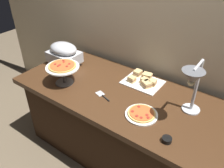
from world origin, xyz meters
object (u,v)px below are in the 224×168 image
Objects in this scene: pizza_plate_front at (142,114)px; sauce_cup_near at (167,140)px; pizza_plate_center at (63,68)px; serving_spatula at (103,96)px; chafing_dish at (64,53)px; heat_lamp at (193,81)px; sandwich_platter at (143,80)px.

sauce_cup_near is at bearing -26.04° from pizza_plate_front.
pizza_plate_center is 1.08m from sauce_cup_near.
sauce_cup_near reaches higher than serving_spatula.
chafing_dish is 1.08× the size of pizza_plate_center.
sauce_cup_near is at bearing -15.17° from chafing_dish.
sauce_cup_near is 0.39× the size of serving_spatula.
heat_lamp is at bearing -3.75° from chafing_dish.
serving_spatula is (-0.66, 0.15, -0.01)m from sauce_cup_near.
pizza_plate_front is 3.69× the size of sauce_cup_near.
chafing_dish is 4.74× the size of sauce_cup_near.
serving_spatula is at bearing -170.07° from heat_lamp.
pizza_plate_front is at bearing 1.59° from pizza_plate_center.
sauce_cup_near reaches higher than pizza_plate_front.
chafing_dish reaches higher than sauce_cup_near.
serving_spatula is at bearing 5.91° from pizza_plate_center.
pizza_plate_center is at bearing -45.71° from chafing_dish.
pizza_plate_center is (-1.08, -0.16, -0.19)m from heat_lamp.
heat_lamp is 1.11m from pizza_plate_center.
pizza_plate_center reaches higher than serving_spatula.
pizza_plate_front is at bearing -153.90° from heat_lamp.
chafing_dish is 0.72× the size of heat_lamp.
chafing_dish is at bearing 167.84° from pizza_plate_front.
heat_lamp is 0.76m from serving_spatula.
heat_lamp is at bearing 8.41° from pizza_plate_center.
sauce_cup_near is 0.67m from serving_spatula.
pizza_plate_front is at bearing 153.96° from sauce_cup_near.
chafing_dish is 1.07m from pizza_plate_front.
pizza_plate_front is 0.84× the size of pizza_plate_center.
pizza_plate_center is 0.74m from sandwich_platter.
chafing_dish reaches higher than serving_spatula.
heat_lamp is 0.42m from sauce_cup_near.
serving_spatula is at bearing -17.34° from chafing_dish.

